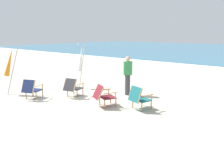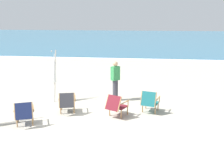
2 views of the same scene
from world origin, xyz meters
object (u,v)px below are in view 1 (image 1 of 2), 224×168
beach_chair_front_left (103,95)px  umbrella_furled_white (81,59)px  beach_chair_back_right (73,87)px  person_near_chairs (128,75)px  beach_chair_front_right (139,97)px  beach_chair_mid_center (31,89)px  umbrella_furled_orange (10,63)px

beach_chair_front_left → umbrella_furled_white: umbrella_furled_white is taller
umbrella_furled_white → beach_chair_back_right: bearing=-55.6°
person_near_chairs → beach_chair_front_right: bearing=-42.5°
beach_chair_mid_center → umbrella_furled_orange: (-1.37, -0.11, 0.91)m
umbrella_furled_white → person_near_chairs: bearing=9.6°
beach_chair_front_left → person_near_chairs: person_near_chairs is taller
beach_chair_front_left → beach_chair_front_right: bearing=24.9°
umbrella_furled_orange → beach_chair_mid_center: bearing=4.8°
umbrella_furled_orange → person_near_chairs: 4.98m
beach_chair_front_right → person_near_chairs: 1.91m
beach_chair_back_right → person_near_chairs: person_near_chairs is taller
beach_chair_back_right → umbrella_furled_orange: size_ratio=0.43×
beach_chair_front_left → beach_chair_mid_center: 3.01m
beach_chair_front_right → umbrella_furled_orange: umbrella_furled_orange is taller
beach_chair_back_right → person_near_chairs: bearing=47.8°
beach_chair_back_right → umbrella_furled_white: bearing=124.4°
beach_chair_mid_center → beach_chair_front_right: (3.93, 1.66, 0.00)m
beach_chair_back_right → umbrella_furled_orange: bearing=-150.6°
beach_chair_mid_center → umbrella_furled_white: umbrella_furled_white is taller
beach_chair_back_right → beach_chair_front_left: (1.76, -0.10, 0.00)m
umbrella_furled_white → person_near_chairs: umbrella_furled_white is taller
umbrella_furled_white → person_near_chairs: size_ratio=1.29×
beach_chair_front_right → umbrella_furled_white: (-3.78, 0.85, 0.94)m
umbrella_furled_white → person_near_chairs: 2.50m
beach_chair_front_left → umbrella_furled_white: 3.13m
umbrella_furled_white → beach_chair_front_right: bearing=-12.7°
beach_chair_front_right → person_near_chairs: person_near_chairs is taller
umbrella_furled_white → person_near_chairs: (2.41, 0.41, -0.53)m
beach_chair_mid_center → beach_chair_front_left: bearing=22.1°
umbrella_furled_orange → beach_chair_front_right: bearing=18.5°
beach_chair_mid_center → umbrella_furled_white: (0.15, 2.51, 0.94)m
beach_chair_front_right → person_near_chairs: (-1.38, 1.26, 0.41)m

